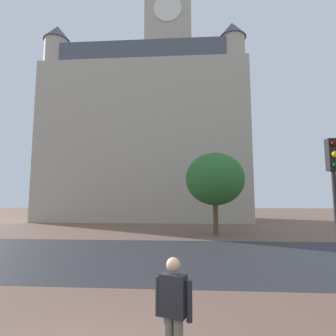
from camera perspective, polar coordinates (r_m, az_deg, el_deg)
The scene contains 6 objects.
ground_plane at distance 14.12m, azimuth -1.45°, elevation -17.33°, with size 120.00×120.00×0.00m, color brown.
street_asphalt_strip at distance 12.89m, azimuth -2.00°, elevation -18.37°, with size 120.00×9.00×0.00m, color #2D2D33.
landmark_building at distance 34.65m, azimuth -3.91°, elevation 8.39°, with size 24.60×10.33×34.46m.
person_skater at distance 4.59m, azimuth 1.22°, elevation -28.04°, with size 0.58×0.38×1.73m.
traffic_light_pole at distance 8.57m, azimuth 32.21°, elevation -3.04°, with size 0.28×0.34×4.30m.
tree_curb_far at distance 19.96m, azimuth 10.05°, elevation -2.35°, with size 4.32×4.32×6.02m.
Camera 1 is at (1.27, -3.81, 2.64)m, focal length 28.35 mm.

